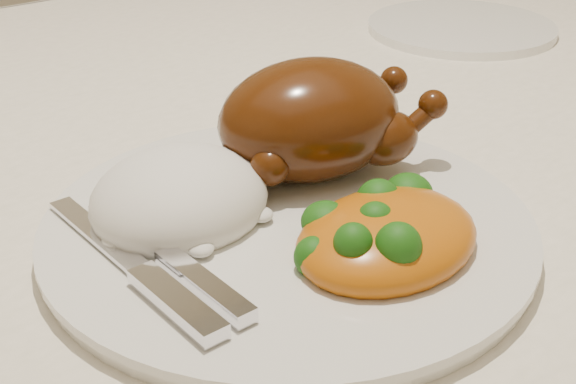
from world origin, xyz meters
TOP-DOWN VIEW (x-y plane):
  - dining_table at (0.00, 0.00)m, footprint 1.60×0.90m
  - tablecloth at (0.00, 0.00)m, footprint 1.73×1.03m
  - dinner_plate at (-0.06, -0.15)m, footprint 0.40×0.40m
  - side_plate at (0.38, 0.09)m, footprint 0.25×0.25m
  - roast_chicken at (0.00, -0.10)m, footprint 0.17×0.13m
  - rice_mound at (-0.11, -0.10)m, footprint 0.14×0.13m
  - mac_and_cheese at (-0.03, -0.21)m, footprint 0.13×0.11m
  - cutlery at (-0.15, -0.16)m, footprint 0.04×0.18m

SIDE VIEW (x-z plane):
  - dining_table at x=0.00m, z-range 0.29..1.05m
  - tablecloth at x=0.00m, z-range 0.65..0.83m
  - side_plate at x=0.38m, z-range 0.77..0.78m
  - dinner_plate at x=-0.06m, z-range 0.77..0.78m
  - cutlery at x=-0.15m, z-range 0.78..0.79m
  - mac_and_cheese at x=-0.03m, z-range 0.77..0.82m
  - rice_mound at x=-0.11m, z-range 0.76..0.82m
  - roast_chicken at x=0.00m, z-range 0.78..0.86m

